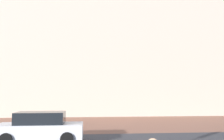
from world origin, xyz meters
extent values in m
plane|color=#93604C|center=(0.00, 10.00, 0.00)|extent=(120.00, 120.00, 0.00)
cube|color=beige|center=(-0.12, 29.96, 9.86)|extent=(29.70, 14.99, 19.71)
cube|color=beige|center=(3.79, 29.96, 15.01)|extent=(5.20, 5.20, 30.02)
cylinder|color=beige|center=(13.23, 23.96, 11.47)|extent=(2.80, 2.80, 22.95)
cube|color=silver|center=(-3.88, 9.38, 0.56)|extent=(4.31, 1.70, 0.77)
cube|color=black|center=(-3.88, 9.38, 1.25)|extent=(2.41, 1.50, 0.60)
cylinder|color=black|center=(-2.45, 10.23, 0.32)|extent=(0.64, 0.22, 0.64)
cylinder|color=black|center=(-2.45, 8.52, 0.32)|extent=(0.64, 0.22, 0.64)
cylinder|color=black|center=(-5.30, 10.23, 0.32)|extent=(0.64, 0.22, 0.64)
cylinder|color=black|center=(-5.30, 8.52, 0.32)|extent=(0.64, 0.22, 0.64)
camera|label=1|loc=(-1.43, -3.71, 2.52)|focal=39.55mm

